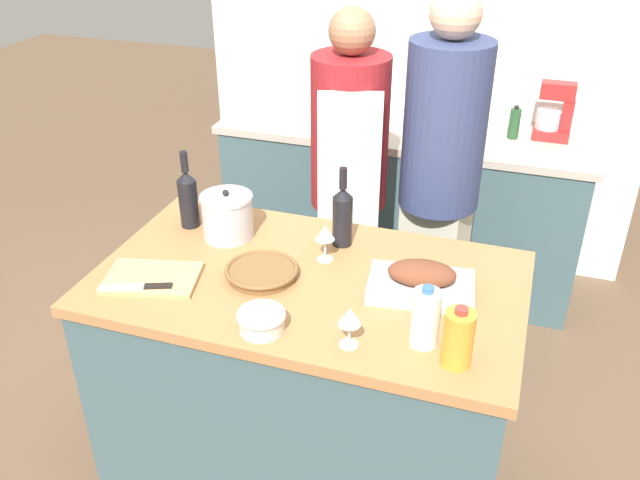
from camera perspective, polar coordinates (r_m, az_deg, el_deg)
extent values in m
plane|color=brown|center=(2.93, -0.83, -18.48)|extent=(12.00, 12.00, 0.00)
cube|color=#3D565B|center=(2.62, -0.90, -12.06)|extent=(1.42, 0.82, 0.88)
cube|color=#A37042|center=(2.33, -0.99, -3.61)|extent=(1.46, 0.85, 0.04)
cube|color=#3D565B|center=(3.88, 6.74, 2.76)|extent=(1.93, 0.58, 0.86)
cube|color=#ADA393|center=(3.70, 7.15, 8.99)|extent=(1.99, 0.60, 0.04)
cube|color=silver|center=(3.91, 8.65, 16.07)|extent=(2.49, 0.10, 2.55)
cube|color=#BCBCC1|center=(2.26, 8.48, -3.94)|extent=(0.37, 0.26, 0.04)
ellipsoid|color=brown|center=(2.23, 8.58, -2.78)|extent=(0.24, 0.16, 0.08)
cylinder|color=brown|center=(2.33, -4.92, -2.79)|extent=(0.23, 0.23, 0.03)
torus|color=brown|center=(2.32, -4.93, -2.47)|extent=(0.25, 0.25, 0.01)
cube|color=tan|center=(2.37, -13.96, -3.14)|extent=(0.35, 0.28, 0.02)
cylinder|color=#B7B7BC|center=(2.56, -7.80, 1.89)|extent=(0.19, 0.19, 0.16)
cylinder|color=#B7B7BC|center=(2.52, -7.93, 3.58)|extent=(0.20, 0.20, 0.01)
sphere|color=black|center=(2.51, -7.96, 3.95)|extent=(0.02, 0.02, 0.02)
cylinder|color=beige|center=(2.07, -4.93, -6.93)|extent=(0.14, 0.14, 0.06)
torus|color=beige|center=(2.06, -4.97, -6.31)|extent=(0.15, 0.15, 0.03)
cylinder|color=orange|center=(1.95, 11.55, -8.13)|extent=(0.09, 0.09, 0.17)
cylinder|color=red|center=(1.89, 11.84, -5.85)|extent=(0.04, 0.04, 0.02)
cylinder|color=white|center=(2.00, 8.87, -6.52)|extent=(0.08, 0.08, 0.18)
cylinder|color=#3360B2|center=(1.95, 9.09, -4.15)|extent=(0.04, 0.04, 0.02)
cylinder|color=black|center=(2.65, -11.01, 3.06)|extent=(0.07, 0.07, 0.19)
cone|color=black|center=(2.60, -11.25, 5.30)|extent=(0.07, 0.07, 0.04)
cylinder|color=black|center=(2.58, -11.37, 6.49)|extent=(0.03, 0.03, 0.08)
cylinder|color=black|center=(2.47, 1.90, 1.60)|extent=(0.07, 0.07, 0.19)
cone|color=black|center=(2.42, 1.94, 3.96)|extent=(0.07, 0.07, 0.04)
cylinder|color=black|center=(2.40, 1.96, 5.21)|extent=(0.03, 0.03, 0.08)
cylinder|color=silver|center=(2.03, 2.45, -8.78)|extent=(0.06, 0.06, 0.00)
cylinder|color=silver|center=(2.00, 2.47, -7.91)|extent=(0.01, 0.01, 0.07)
cone|color=silver|center=(1.96, 2.51, -6.43)|extent=(0.07, 0.07, 0.05)
cylinder|color=silver|center=(2.42, 0.43, -1.61)|extent=(0.06, 0.06, 0.00)
cylinder|color=silver|center=(2.40, 0.43, -0.75)|extent=(0.01, 0.01, 0.08)
cone|color=silver|center=(2.37, 0.44, 0.65)|extent=(0.07, 0.07, 0.05)
cube|color=#B7B7BC|center=(2.33, -16.38, -3.84)|extent=(0.15, 0.08, 0.01)
cube|color=black|center=(2.30, -13.48, -3.80)|extent=(0.09, 0.06, 0.01)
cube|color=#B22323|center=(3.73, 18.85, 8.51)|extent=(0.18, 0.14, 0.05)
cylinder|color=#B7B7BC|center=(3.70, 18.69, 9.62)|extent=(0.13, 0.13, 0.09)
cube|color=#B22323|center=(3.69, 20.10, 9.86)|extent=(0.05, 0.08, 0.16)
cube|color=#B22323|center=(3.66, 19.43, 11.78)|extent=(0.17, 0.08, 0.08)
cylinder|color=#332D28|center=(3.56, 3.44, 9.82)|extent=(0.06, 0.06, 0.13)
cylinder|color=black|center=(3.54, 3.48, 10.97)|extent=(0.03, 0.03, 0.02)
cylinder|color=#234C28|center=(3.48, 9.49, 9.39)|extent=(0.06, 0.06, 0.18)
cylinder|color=black|center=(3.45, 9.62, 10.93)|extent=(0.03, 0.03, 0.02)
cylinder|color=#234C28|center=(3.65, 16.04, 9.40)|extent=(0.06, 0.06, 0.16)
cylinder|color=black|center=(3.62, 16.23, 10.68)|extent=(0.02, 0.02, 0.02)
cube|color=beige|center=(3.30, 2.24, -2.96)|extent=(0.31, 0.25, 0.80)
cylinder|color=maroon|center=(2.97, 2.52, 9.04)|extent=(0.34, 0.34, 0.67)
sphere|color=#996B4C|center=(2.84, 2.72, 17.17)|extent=(0.19, 0.19, 0.19)
cube|color=silver|center=(2.89, 2.42, 4.38)|extent=(0.26, 0.09, 0.85)
cube|color=beige|center=(3.24, 9.23, -3.55)|extent=(0.31, 0.25, 0.85)
cylinder|color=navy|center=(2.89, 10.48, 9.41)|extent=(0.35, 0.35, 0.71)
sphere|color=#DBAD89|center=(2.77, 11.38, 18.26)|extent=(0.20, 0.20, 0.20)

